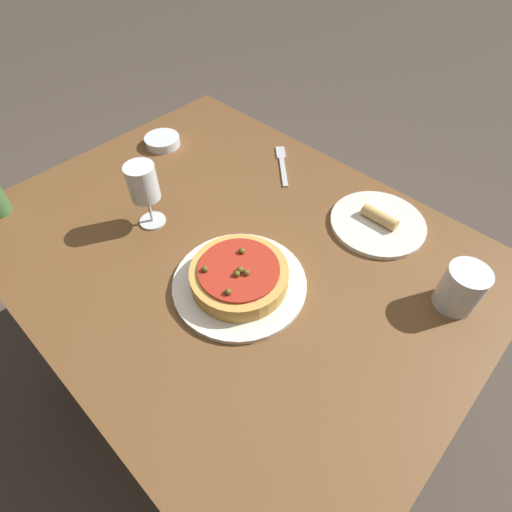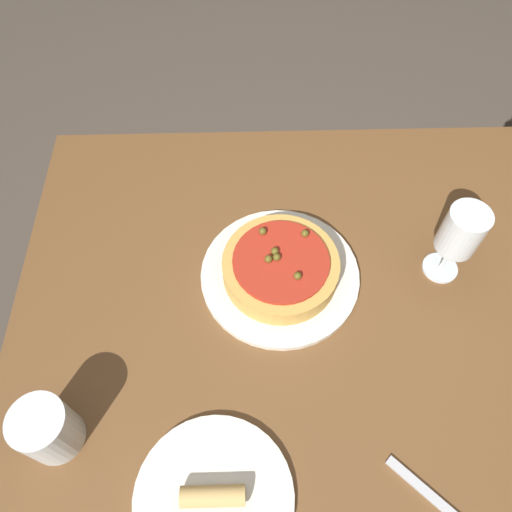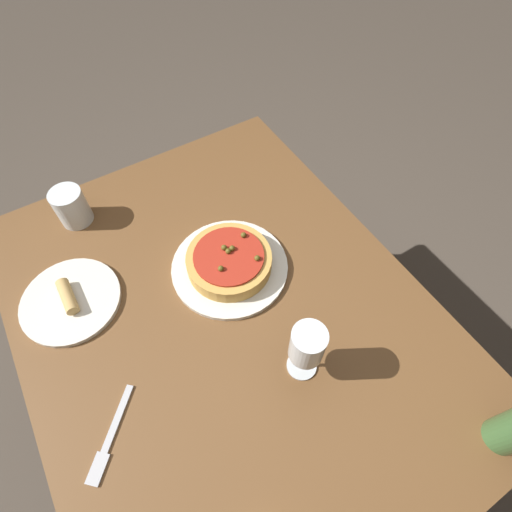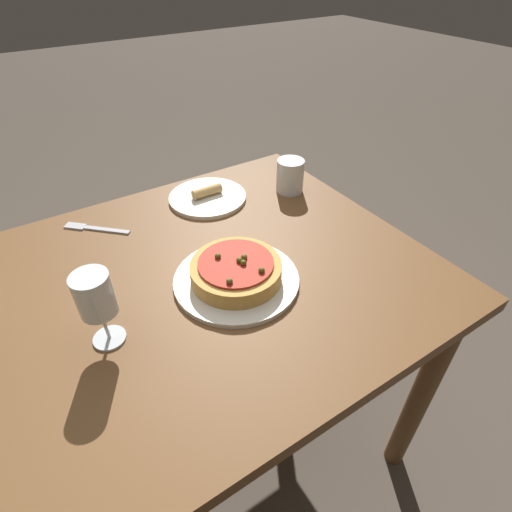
{
  "view_description": "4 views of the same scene",
  "coord_description": "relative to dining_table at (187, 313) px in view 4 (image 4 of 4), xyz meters",
  "views": [
    {
      "loc": [
        -0.48,
        0.42,
        1.46
      ],
      "look_at": [
        -0.11,
        0.03,
        0.85
      ],
      "focal_mm": 28.0,
      "sensor_mm": 36.0,
      "label": 1
    },
    {
      "loc": [
        -0.16,
        -0.38,
        1.57
      ],
      "look_at": [
        -0.15,
        0.08,
        0.84
      ],
      "focal_mm": 35.0,
      "sensor_mm": 36.0,
      "label": 2
    },
    {
      "loc": [
        0.38,
        -0.15,
        1.61
      ],
      "look_at": [
        -0.06,
        0.12,
        0.84
      ],
      "focal_mm": 28.0,
      "sensor_mm": 36.0,
      "label": 3
    },
    {
      "loc": [
        0.22,
        0.66,
        1.4
      ],
      "look_at": [
        -0.14,
        0.1,
        0.86
      ],
      "focal_mm": 28.0,
      "sensor_mm": 36.0,
      "label": 4
    }
  ],
  "objects": [
    {
      "name": "ground_plane",
      "position": [
        0.0,
        0.0,
        -0.67
      ],
      "size": [
        14.0,
        14.0,
        0.0
      ],
      "primitive_type": "plane",
      "color": "#4C4238"
    },
    {
      "name": "dining_table",
      "position": [
        0.0,
        0.0,
        0.0
      ],
      "size": [
        1.15,
        0.88,
        0.78
      ],
      "color": "brown",
      "rests_on": "ground_plane"
    },
    {
      "name": "dinner_plate",
      "position": [
        -0.1,
        0.07,
        0.11
      ],
      "size": [
        0.29,
        0.29,
        0.01
      ],
      "color": "silver",
      "rests_on": "dining_table"
    },
    {
      "name": "pizza",
      "position": [
        -0.1,
        0.07,
        0.14
      ],
      "size": [
        0.21,
        0.21,
        0.06
      ],
      "color": "gold",
      "rests_on": "dinner_plate"
    },
    {
      "name": "wine_glass",
      "position": [
        0.19,
        0.08,
        0.22
      ],
      "size": [
        0.07,
        0.07,
        0.16
      ],
      "color": "silver",
      "rests_on": "dining_table"
    },
    {
      "name": "water_cup",
      "position": [
        -0.45,
        -0.2,
        0.16
      ],
      "size": [
        0.08,
        0.08,
        0.1
      ],
      "color": "silver",
      "rests_on": "dining_table"
    },
    {
      "name": "fork",
      "position": [
        0.12,
        -0.32,
        0.11
      ],
      "size": [
        0.15,
        0.14,
        0.0
      ],
      "rotation": [
        0.0,
        0.0,
        -0.77
      ],
      "color": "#B7B7BC",
      "rests_on": "dining_table"
    },
    {
      "name": "side_plate",
      "position": [
        -0.22,
        -0.29,
        0.12
      ],
      "size": [
        0.23,
        0.23,
        0.04
      ],
      "color": "silver",
      "rests_on": "dining_table"
    }
  ]
}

